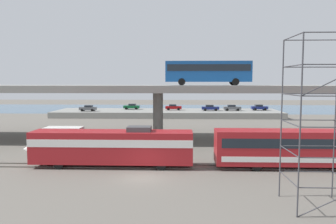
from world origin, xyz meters
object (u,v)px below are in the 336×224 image
at_px(parked_car_0, 132,106).
at_px(parked_car_5, 88,108).
at_px(train_coach_lead, 328,147).
at_px(parked_car_2, 210,108).
at_px(parked_car_4, 232,108).
at_px(parked_car_1, 173,107).
at_px(parked_car_3, 259,107).
at_px(service_truck_west, 71,138).
at_px(train_locomotive, 104,145).
at_px(transit_bus_on_overpass, 208,71).
at_px(scaffolding_tower, 320,117).

bearing_deg(parked_car_0, parked_car_5, 30.34).
distance_m(train_coach_lead, parked_car_2, 50.98).
xyz_separation_m(parked_car_4, parked_car_5, (-35.76, -2.79, -0.00)).
relative_size(parked_car_1, parked_car_3, 1.03).
bearing_deg(service_truck_west, parked_car_5, 102.59).
xyz_separation_m(service_truck_west, parked_car_1, (11.93, 44.61, 0.56)).
relative_size(train_locomotive, transit_bus_on_overpass, 1.46).
xyz_separation_m(train_locomotive, parked_car_5, (-14.99, 47.96, 0.00)).
bearing_deg(parked_car_4, service_truck_west, -121.62).
height_order(train_locomotive, parked_car_4, train_locomotive).
xyz_separation_m(parked_car_2, parked_car_3, (12.59, 1.59, -0.00)).
bearing_deg(scaffolding_tower, parked_car_5, 118.92).
distance_m(scaffolding_tower, parked_car_2, 61.17).
xyz_separation_m(scaffolding_tower, parked_car_4, (3.43, 61.30, -4.10)).
xyz_separation_m(train_locomotive, scaffolding_tower, (17.34, -10.55, 4.11)).
height_order(train_coach_lead, parked_car_3, train_coach_lead).
bearing_deg(parked_car_4, scaffolding_tower, -93.20).
bearing_deg(train_locomotive, transit_bus_on_overpass, -129.23).
relative_size(transit_bus_on_overpass, parked_car_5, 2.95).
bearing_deg(parked_car_2, scaffolding_tower, -88.06).
relative_size(parked_car_0, parked_car_4, 0.97).
relative_size(train_locomotive, parked_car_1, 4.25).
bearing_deg(service_truck_west, train_locomotive, -51.29).
height_order(service_truck_west, scaffolding_tower, scaffolding_tower).
bearing_deg(train_coach_lead, scaffolding_tower, 63.46).
bearing_deg(service_truck_west, parked_car_4, 58.38).
bearing_deg(parked_car_1, parked_car_2, -9.58).
bearing_deg(train_locomotive, parked_car_4, -112.25).
height_order(scaffolding_tower, parked_car_5, scaffolding_tower).
relative_size(train_coach_lead, parked_car_0, 5.44).
xyz_separation_m(train_coach_lead, parked_car_0, (-27.62, 53.80, 0.03)).
bearing_deg(parked_car_5, train_locomotive, 107.36).
bearing_deg(parked_car_1, train_locomotive, -96.58).
height_order(train_coach_lead, service_truck_west, train_coach_lead).
bearing_deg(scaffolding_tower, parked_car_0, 109.15).
height_order(parked_car_1, parked_car_3, same).
xyz_separation_m(train_coach_lead, service_truck_west, (-28.54, 7.40, -0.53)).
bearing_deg(transit_bus_on_overpass, service_truck_west, 21.42).
relative_size(scaffolding_tower, parked_car_5, 2.90).
xyz_separation_m(service_truck_west, scaffolding_tower, (23.27, -17.95, 4.66)).
xyz_separation_m(train_coach_lead, scaffolding_tower, (-5.27, -10.55, 4.13)).
height_order(service_truck_west, parked_car_5, service_truck_west).
bearing_deg(transit_bus_on_overpass, train_coach_lead, 127.38).
bearing_deg(parked_car_0, train_locomotive, 95.32).
bearing_deg(parked_car_3, transit_bus_on_overpass, -113.22).
xyz_separation_m(train_coach_lead, transit_bus_on_overpass, (-10.93, 14.30, 8.08)).
height_order(parked_car_2, parked_car_4, same).
relative_size(transit_bus_on_overpass, parked_car_0, 2.90).
distance_m(service_truck_west, parked_car_3, 55.99).
xyz_separation_m(train_coach_lead, parked_car_1, (-16.61, 52.01, 0.03)).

